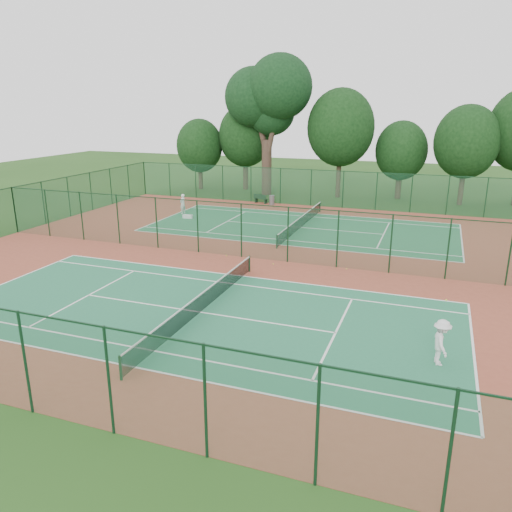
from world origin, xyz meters
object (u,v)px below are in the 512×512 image
at_px(player_far, 183,204).
at_px(kit_bag, 188,217).
at_px(trash_bin, 272,200).
at_px(bench, 260,199).
at_px(big_tree, 269,96).
at_px(player_near, 441,342).

xyz_separation_m(player_far, kit_bag, (1.28, -1.55, -0.74)).
xyz_separation_m(trash_bin, bench, (-1.28, 0.27, 0.01)).
height_order(trash_bin, kit_bag, trash_bin).
distance_m(player_far, bench, 8.56).
relative_size(trash_bin, big_tree, 0.06).
xyz_separation_m(player_near, big_tree, (-18.12, 33.08, 9.27)).
distance_m(trash_bin, kit_bag, 9.63).
relative_size(player_far, kit_bag, 2.11).
relative_size(bench, big_tree, 0.11).
bearing_deg(trash_bin, bench, 168.24).
distance_m(player_near, trash_bin, 31.71).
distance_m(player_near, big_tree, 38.84).
distance_m(player_far, kit_bag, 2.14).
bearing_deg(bench, player_far, -107.77).
distance_m(trash_bin, bench, 1.30).
distance_m(kit_bag, big_tree, 17.33).
bearing_deg(trash_bin, kit_bag, -120.27).
relative_size(trash_bin, bench, 0.60).
bearing_deg(player_far, trash_bin, 148.22).
height_order(player_near, trash_bin, player_near).
bearing_deg(bench, kit_bag, -95.73).
bearing_deg(kit_bag, player_near, -44.74).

